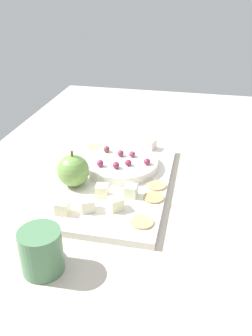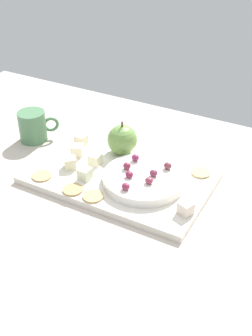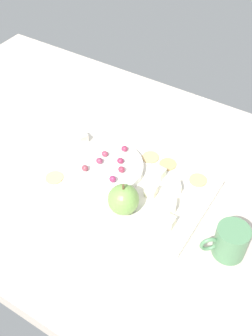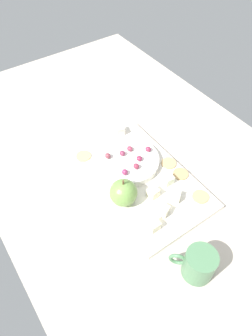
# 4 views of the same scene
# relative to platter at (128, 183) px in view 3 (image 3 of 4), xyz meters

# --- Properties ---
(table) EXTENTS (1.43, 0.81, 0.04)m
(table) POSITION_rel_platter_xyz_m (0.04, -0.02, -0.03)
(table) COLOR #BFB2A3
(table) RESTS_ON ground
(platter) EXTENTS (0.39, 0.24, 0.02)m
(platter) POSITION_rel_platter_xyz_m (0.00, 0.00, 0.00)
(platter) COLOR silver
(platter) RESTS_ON table
(serving_dish) EXTENTS (0.18, 0.18, 0.02)m
(serving_dish) POSITION_rel_platter_xyz_m (0.06, -0.00, 0.02)
(serving_dish) COLOR white
(serving_dish) RESTS_ON platter
(apple_whole) EXTENTS (0.07, 0.07, 0.07)m
(apple_whole) POSITION_rel_platter_xyz_m (-0.04, 0.08, 0.04)
(apple_whole) COLOR #719D4A
(apple_whole) RESTS_ON platter
(apple_stem) EXTENTS (0.01, 0.01, 0.01)m
(apple_stem) POSITION_rel_platter_xyz_m (-0.04, 0.08, 0.08)
(apple_stem) COLOR brown
(apple_stem) RESTS_ON apple_whole
(cheese_cube_0) EXTENTS (0.03, 0.03, 0.03)m
(cheese_cube_0) POSITION_rel_platter_xyz_m (-0.12, 0.02, 0.02)
(cheese_cube_0) COLOR #F3E6C3
(cheese_cube_0) RESTS_ON platter
(cheese_cube_1) EXTENTS (0.04, 0.04, 0.03)m
(cheese_cube_1) POSITION_rel_platter_xyz_m (-0.11, -0.03, 0.02)
(cheese_cube_1) COLOR #F3EBBE
(cheese_cube_1) RESTS_ON platter
(cheese_cube_2) EXTENTS (0.03, 0.03, 0.03)m
(cheese_cube_2) POSITION_rel_platter_xyz_m (-0.07, 0.01, 0.02)
(cheese_cube_2) COLOR #F3EAC6
(cheese_cube_2) RESTS_ON platter
(cheese_cube_3) EXTENTS (0.03, 0.03, 0.03)m
(cheese_cube_3) POSITION_rel_platter_xyz_m (-0.06, -0.05, 0.02)
(cheese_cube_3) COLOR #EBF2CE
(cheese_cube_3) RESTS_ON platter
(cheese_cube_4) EXTENTS (0.03, 0.03, 0.03)m
(cheese_cube_4) POSITION_rel_platter_xyz_m (0.18, -0.05, 0.02)
(cheese_cube_4) COLOR #F9E0CE
(cheese_cube_4) RESTS_ON platter
(cheese_cube_5) EXTENTS (0.03, 0.03, 0.03)m
(cheese_cube_5) POSITION_rel_platter_xyz_m (-0.14, 0.07, 0.02)
(cheese_cube_5) COLOR #F5E7C1
(cheese_cube_5) RESTS_ON platter
(cracker_0) EXTENTS (0.04, 0.04, 0.00)m
(cracker_0) POSITION_rel_platter_xyz_m (-0.14, -0.09, 0.01)
(cracker_0) COLOR tan
(cracker_0) RESTS_ON platter
(cracker_1) EXTENTS (0.04, 0.04, 0.00)m
(cracker_1) POSITION_rel_platter_xyz_m (0.16, 0.09, 0.01)
(cracker_1) COLOR tan
(cracker_1) RESTS_ON platter
(cracker_2) EXTENTS (0.04, 0.04, 0.00)m
(cracker_2) POSITION_rel_platter_xyz_m (-0.01, -0.10, 0.01)
(cracker_2) COLOR tan
(cracker_2) RESTS_ON platter
(cracker_3) EXTENTS (0.04, 0.04, 0.00)m
(cracker_3) POSITION_rel_platter_xyz_m (-0.06, -0.10, 0.01)
(cracker_3) COLOR tan
(cracker_3) RESTS_ON platter
(grape_0) EXTENTS (0.02, 0.02, 0.01)m
(grape_0) POSITION_rel_platter_xyz_m (0.05, -0.07, 0.03)
(grape_0) COLOR #8D2B47
(grape_0) RESTS_ON serving_dish
(grape_1) EXTENTS (0.02, 0.02, 0.02)m
(grape_1) POSITION_rel_platter_xyz_m (0.10, 0.04, 0.04)
(grape_1) COLOR brown
(grape_1) RESTS_ON serving_dish
(grape_2) EXTENTS (0.02, 0.02, 0.01)m
(grape_2) POSITION_rel_platter_xyz_m (0.08, -0.02, 0.03)
(grape_2) COLOR #97374E
(grape_2) RESTS_ON serving_dish
(grape_3) EXTENTS (0.02, 0.02, 0.02)m
(grape_3) POSITION_rel_platter_xyz_m (0.02, 0.04, 0.04)
(grape_3) COLOR #8A2C56
(grape_3) RESTS_ON serving_dish
(grape_4) EXTENTS (0.02, 0.02, 0.02)m
(grape_4) POSITION_rel_platter_xyz_m (0.02, -0.00, 0.04)
(grape_4) COLOR #8B2D43
(grape_4) RESTS_ON serving_dish
(grape_5) EXTENTS (0.02, 0.02, 0.02)m
(grape_5) POSITION_rel_platter_xyz_m (0.08, 0.00, 0.04)
(grape_5) COLOR #82324E
(grape_5) RESTS_ON serving_dish
(grape_6) EXTENTS (0.02, 0.02, 0.01)m
(grape_6) POSITION_rel_platter_xyz_m (0.04, -0.02, 0.03)
(grape_6) COLOR maroon
(grape_6) RESTS_ON serving_dish
(cup) EXTENTS (0.09, 0.08, 0.08)m
(cup) POSITION_rel_platter_xyz_m (-0.28, 0.05, 0.03)
(cup) COLOR #4F7F55
(cup) RESTS_ON table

